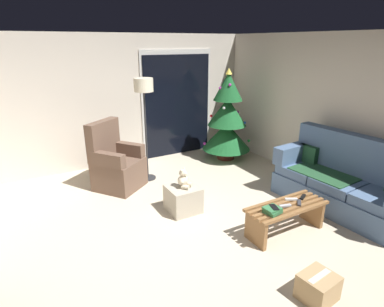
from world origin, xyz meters
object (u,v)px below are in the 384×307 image
(remote_graphite, at_px, (299,203))
(christmas_tree, at_px, (227,120))
(armchair, at_px, (116,165))
(floor_lamp, at_px, (144,95))
(book_stack, at_px, (272,210))
(coffee_table, at_px, (286,214))
(remote_silver, at_px, (285,206))
(ottoman, at_px, (183,199))
(cell_phone, at_px, (274,207))
(cardboard_box_taped_mid_floor, at_px, (318,287))
(remote_black, at_px, (303,197))
(remote_white, at_px, (291,199))
(couch, at_px, (343,183))
(teddy_bear_cream, at_px, (184,179))

(remote_graphite, xyz_separation_m, christmas_tree, (0.78, 2.69, 0.42))
(armchair, xyz_separation_m, floor_lamp, (0.58, 0.07, 1.10))
(book_stack, bearing_deg, floor_lamp, 103.13)
(coffee_table, relative_size, floor_lamp, 0.62)
(coffee_table, distance_m, remote_silver, 0.15)
(coffee_table, distance_m, christmas_tree, 2.86)
(book_stack, height_order, ottoman, book_stack)
(floor_lamp, bearing_deg, armchair, -173.27)
(cell_phone, relative_size, cardboard_box_taped_mid_floor, 0.39)
(coffee_table, relative_size, remote_silver, 7.05)
(remote_black, xyz_separation_m, christmas_tree, (0.61, 2.60, 0.42))
(remote_black, xyz_separation_m, remote_white, (-0.18, 0.03, 0.00))
(armchair, bearing_deg, remote_black, -52.82)
(couch, distance_m, remote_white, 1.06)
(cardboard_box_taped_mid_floor, bearing_deg, remote_black, 49.39)
(remote_white, bearing_deg, cell_phone, -44.13)
(book_stack, bearing_deg, remote_silver, 8.22)
(remote_black, xyz_separation_m, remote_graphite, (-0.17, -0.09, 0.00))
(remote_black, distance_m, cell_phone, 0.62)
(floor_lamp, distance_m, ottoman, 1.88)
(remote_white, bearing_deg, armchair, -116.64)
(coffee_table, distance_m, remote_black, 0.36)
(christmas_tree, bearing_deg, remote_black, -103.20)
(remote_silver, height_order, armchair, armchair)
(cell_phone, distance_m, ottoman, 1.38)
(teddy_bear_cream, bearing_deg, ottoman, 127.61)
(remote_black, relative_size, book_stack, 0.73)
(couch, relative_size, ottoman, 4.53)
(cell_phone, xyz_separation_m, ottoman, (-0.60, 1.21, -0.28))
(remote_graphite, height_order, cell_phone, cell_phone)
(ottoman, bearing_deg, remote_black, -42.49)
(couch, bearing_deg, armchair, 139.02)
(remote_silver, relative_size, cardboard_box_taped_mid_floor, 0.43)
(armchair, bearing_deg, couch, -40.98)
(book_stack, relative_size, ottoman, 0.48)
(coffee_table, distance_m, floor_lamp, 2.91)
(remote_white, relative_size, book_stack, 0.73)
(ottoman, bearing_deg, couch, -26.91)
(remote_white, xyz_separation_m, cell_phone, (-0.42, -0.13, 0.06))
(remote_black, xyz_separation_m, teddy_bear_cream, (-1.20, 1.10, 0.09))
(teddy_bear_cream, xyz_separation_m, cardboard_box_taped_mid_floor, (0.33, -2.12, -0.37))
(coffee_table, xyz_separation_m, remote_white, (0.14, 0.07, 0.14))
(cell_phone, bearing_deg, christmas_tree, 83.69)
(coffee_table, height_order, remote_silver, remote_silver)
(coffee_table, xyz_separation_m, floor_lamp, (-0.89, 2.48, 1.24))
(remote_white, xyz_separation_m, teddy_bear_cream, (-1.02, 1.07, 0.09))
(couch, bearing_deg, cell_phone, -174.35)
(christmas_tree, bearing_deg, ottoman, -140.50)
(christmas_tree, bearing_deg, remote_graphite, -106.08)
(remote_black, height_order, teddy_bear_cream, teddy_bear_cream)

